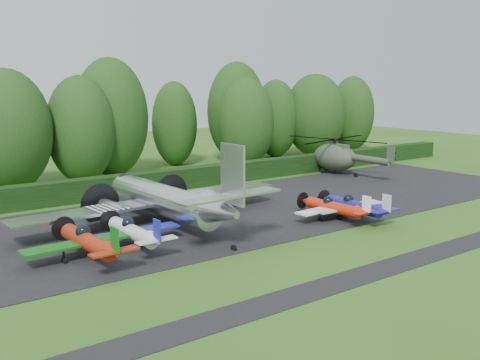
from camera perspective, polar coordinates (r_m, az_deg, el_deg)
ground at (r=33.96m, az=4.64°, el=-7.43°), size 160.00×160.00×0.00m
apron at (r=41.75m, az=-4.32°, el=-4.02°), size 70.00×18.00×0.01m
taxiway_verge at (r=29.92m, az=12.24°, el=-10.15°), size 70.00×2.00×0.00m
hedgerow at (r=51.22m, az=-10.79°, el=-1.48°), size 90.00×1.60×2.00m
transport_plane at (r=39.40m, az=-8.02°, el=-2.08°), size 21.68×16.62×6.95m
light_plane_red at (r=32.85m, az=-15.95°, el=-6.29°), size 7.34×7.72×2.82m
light_plane_white at (r=34.58m, az=-11.42°, el=-5.41°), size 6.78×7.13×2.60m
light_plane_orange at (r=41.33m, az=9.89°, el=-2.87°), size 6.29×6.61×2.42m
light_plane_blue at (r=41.95m, az=11.99°, el=-2.68°), size 6.55×6.88×2.52m
helicopter at (r=62.29m, az=10.11°, el=2.67°), size 12.57×14.71×4.05m
sign_board at (r=65.06m, az=9.68°, el=2.09°), size 2.99×0.11×1.68m
tree_0 at (r=83.86m, az=11.86°, el=6.94°), size 6.66×6.66×11.29m
tree_2 at (r=57.46m, az=-16.61°, el=5.15°), size 6.96×6.96×11.11m
tree_3 at (r=67.63m, az=-7.01°, el=5.97°), size 5.65×5.65×10.51m
tree_5 at (r=77.09m, az=7.99°, el=6.88°), size 8.66×8.66×11.55m
tree_6 at (r=65.89m, az=0.66°, el=6.13°), size 6.88×6.88×10.96m
tree_7 at (r=60.85m, az=-13.60°, el=6.49°), size 8.15×8.15×13.08m
tree_8 at (r=75.05m, az=3.83°, el=6.55°), size 6.33×6.33×10.75m
tree_10 at (r=55.14m, az=-23.55°, el=4.83°), size 8.21×8.21×11.71m
tree_12 at (r=71.14m, az=-0.35°, el=7.28°), size 7.81×7.81×13.03m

